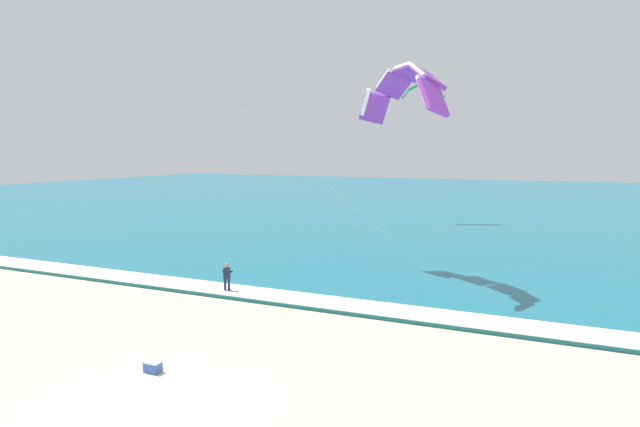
% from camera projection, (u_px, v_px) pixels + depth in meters
% --- Properties ---
extents(ground_plane, '(200.00, 200.00, 0.00)m').
position_uv_depth(ground_plane, '(157.00, 410.00, 15.69)').
color(ground_plane, beige).
extents(sea, '(200.00, 120.00, 0.20)m').
position_uv_depth(sea, '(487.00, 201.00, 79.59)').
color(sea, '#146075').
rests_on(sea, ground).
extents(surf_foam, '(200.00, 2.08, 0.04)m').
position_uv_depth(surf_foam, '(323.00, 301.00, 26.25)').
color(surf_foam, white).
rests_on(surf_foam, sea).
extents(surfboard, '(0.93, 1.46, 0.09)m').
position_uv_depth(surfboard, '(227.00, 294.00, 28.27)').
color(surfboard, '#E04C38').
rests_on(surfboard, ground).
extents(kitesurfer, '(0.65, 0.64, 1.69)m').
position_uv_depth(kitesurfer, '(227.00, 277.00, 28.18)').
color(kitesurfer, '#191E38').
rests_on(kitesurfer, ground).
extents(kite_primary, '(10.31, 9.85, 11.11)m').
position_uv_depth(kite_primary, '(405.00, 88.00, 30.30)').
color(kite_primary, purple).
extents(kite_distant, '(4.30, 2.46, 1.60)m').
position_uv_depth(kite_distant, '(423.00, 89.00, 55.57)').
color(kite_distant, green).
extents(cooler_box, '(0.58, 0.38, 0.40)m').
position_uv_depth(cooler_box, '(153.00, 366.00, 18.36)').
color(cooler_box, '#2D51B2').
rests_on(cooler_box, ground).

